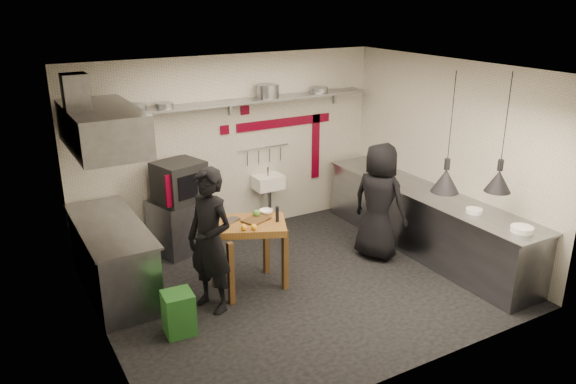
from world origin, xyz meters
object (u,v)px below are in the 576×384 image
oven_stand (180,225)px  combi_oven (179,181)px  green_bin (179,313)px  chef_right (379,201)px  prep_table (249,255)px  chef_left (210,241)px

oven_stand → combi_oven: combi_oven is taller
green_bin → chef_right: 3.26m
green_bin → chef_right: chef_right is taller
prep_table → chef_right: (2.02, -0.08, 0.39)m
combi_oven → chef_left: chef_left is taller
chef_left → green_bin: bearing=-83.0°
oven_stand → chef_left: chef_left is taller
oven_stand → combi_oven: 0.69m
combi_oven → chef_left: (-0.24, -1.72, -0.20)m
green_bin → chef_left: size_ratio=0.28×
green_bin → prep_table: (1.16, 0.54, 0.21)m
chef_right → prep_table: bearing=66.5°
oven_stand → chef_left: size_ratio=0.45×
combi_oven → chef_right: chef_right is taller
combi_oven → prep_table: (0.37, -1.50, -0.63)m
oven_stand → prep_table: 1.60m
green_bin → chef_left: chef_left is taller
combi_oven → green_bin: combi_oven is taller
prep_table → chef_left: (-0.62, -0.22, 0.43)m
oven_stand → prep_table: (0.39, -1.55, 0.06)m
oven_stand → chef_right: 2.95m
chef_left → chef_right: chef_left is taller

